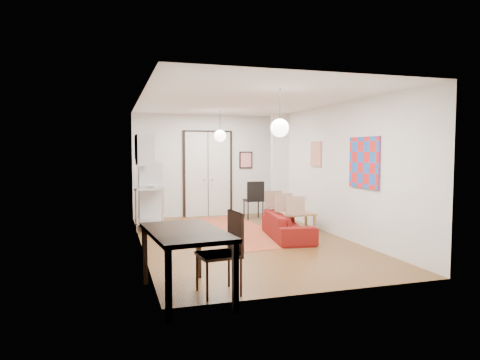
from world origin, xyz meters
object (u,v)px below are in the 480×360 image
object	(u,v)px
dining_table	(186,237)
dining_chair_far	(217,245)
kitchen_counter	(151,200)
dining_chair_near	(217,245)
sofa	(288,225)
black_side_chair	(252,196)
fridge	(150,194)
coffee_table	(294,216)

from	to	relation	value
dining_table	dining_chair_far	world-z (taller)	dining_chair_far
kitchen_counter	dining_chair_near	xyz separation A→B (m)	(0.43, -5.03, -0.05)
sofa	dining_table	distance (m)	4.08
black_side_chair	dining_chair_far	bearing A→B (deg)	69.34
sofa	fridge	bearing A→B (deg)	55.63
dining_chair_far	black_side_chair	world-z (taller)	dining_chair_far
kitchen_counter	dining_table	bearing A→B (deg)	-82.02
coffee_table	dining_chair_far	bearing A→B (deg)	-127.14
black_side_chair	fridge	bearing A→B (deg)	9.59
coffee_table	dining_chair_near	xyz separation A→B (m)	(-2.74, -3.62, 0.27)
black_side_chair	sofa	bearing A→B (deg)	89.40
dining_table	coffee_table	bearing A→B (deg)	49.59
fridge	dining_chair_near	size ratio (longest dim) A/B	1.48
dining_chair_far	black_side_chair	xyz separation A→B (m)	(2.40, 5.72, -0.01)
dining_chair_near	black_side_chair	world-z (taller)	dining_chair_near
coffee_table	dining_chair_near	size ratio (longest dim) A/B	0.90
kitchen_counter	fridge	bearing A→B (deg)	93.96
dining_table	black_side_chair	world-z (taller)	black_side_chair
sofa	fridge	world-z (taller)	fridge
sofa	coffee_table	world-z (taller)	sofa
fridge	coffee_table	bearing A→B (deg)	-29.57
sofa	dining_chair_far	bearing A→B (deg)	150.06
coffee_table	dining_chair_far	world-z (taller)	dining_chair_far
dining_chair_far	black_side_chair	bearing A→B (deg)	151.45
dining_table	dining_chair_far	xyz separation A→B (m)	(0.43, 0.11, -0.15)
dining_chair_near	dining_chair_far	xyz separation A→B (m)	(0.00, 0.00, 0.00)
kitchen_counter	dining_table	world-z (taller)	kitchen_counter
dining_table	kitchen_counter	bearing A→B (deg)	89.98
kitchen_counter	dining_table	size ratio (longest dim) A/B	0.85
sofa	black_side_chair	world-z (taller)	black_side_chair
sofa	dining_table	bearing A→B (deg)	146.19
coffee_table	black_side_chair	distance (m)	2.15
black_side_chair	dining_chair_near	bearing A→B (deg)	69.34
dining_chair_near	kitchen_counter	bearing A→B (deg)	179.12
dining_chair_far	black_side_chair	size ratio (longest dim) A/B	1.03
dining_chair_near	black_side_chair	distance (m)	6.21
sofa	dining_chair_far	xyz separation A→B (m)	(-2.27, -2.91, 0.35)
coffee_table	dining_table	distance (m)	4.92
sofa	dining_table	world-z (taller)	dining_table
kitchen_counter	dining_chair_near	bearing A→B (deg)	-77.09
sofa	dining_chair_near	size ratio (longest dim) A/B	1.76
kitchen_counter	black_side_chair	world-z (taller)	black_side_chair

